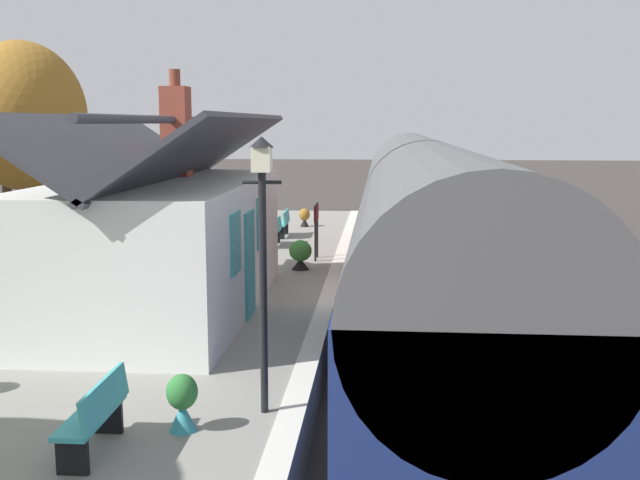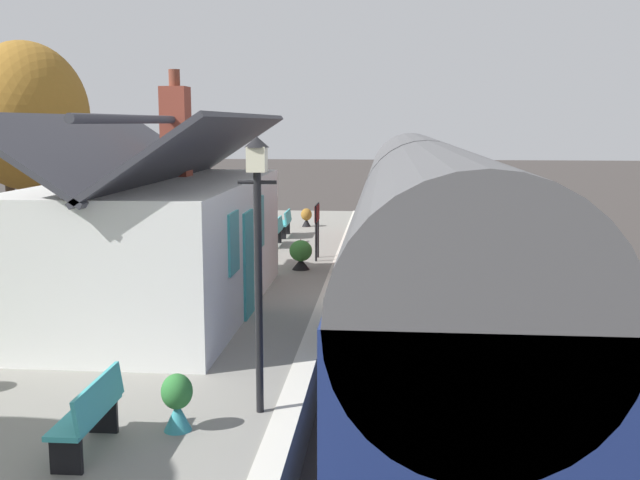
# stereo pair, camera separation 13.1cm
# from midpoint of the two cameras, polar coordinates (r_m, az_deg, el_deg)

# --- Properties ---
(ground_plane) EXTENTS (160.00, 160.00, 0.00)m
(ground_plane) POSITION_cam_midpoint_polar(r_m,az_deg,el_deg) (17.14, 4.83, -6.96)
(ground_plane) COLOR #383330
(platform) EXTENTS (32.00, 6.03, 0.86)m
(platform) POSITION_cam_midpoint_polar(r_m,az_deg,el_deg) (17.50, -8.47, -5.23)
(platform) COLOR gray
(platform) RESTS_ON ground
(platform_edge_coping) EXTENTS (32.00, 0.36, 0.02)m
(platform_edge_coping) POSITION_cam_midpoint_polar(r_m,az_deg,el_deg) (16.97, 0.87, -4.06)
(platform_edge_coping) COLOR beige
(platform_edge_coping) RESTS_ON platform
(rail_near) EXTENTS (52.00, 0.08, 0.14)m
(rail_near) POSITION_cam_midpoint_polar(r_m,az_deg,el_deg) (17.19, 10.28, -6.78)
(rail_near) COLOR gray
(rail_near) RESTS_ON ground
(rail_far) EXTENTS (52.00, 0.08, 0.14)m
(rail_far) POSITION_cam_midpoint_polar(r_m,az_deg,el_deg) (17.12, 5.44, -6.74)
(rail_far) COLOR gray
(rail_far) RESTS_ON ground
(train) EXTENTS (20.73, 2.73, 4.32)m
(train) POSITION_cam_midpoint_polar(r_m,az_deg,el_deg) (16.45, 8.06, 0.23)
(train) COLOR black
(train) RESTS_ON ground
(station_building) EXTENTS (8.23, 3.95, 4.94)m
(station_building) POSITION_cam_midpoint_polar(r_m,az_deg,el_deg) (15.55, -11.78, -0.03)
(station_building) COLOR white
(station_building) RESTS_ON platform
(bench_mid_platform) EXTENTS (1.40, 0.43, 0.88)m
(bench_mid_platform) POSITION_cam_midpoint_polar(r_m,az_deg,el_deg) (23.43, -3.27, 0.70)
(bench_mid_platform) COLOR teal
(bench_mid_platform) RESTS_ON platform
(bench_by_lamp) EXTENTS (1.41, 0.45, 0.88)m
(bench_by_lamp) POSITION_cam_midpoint_polar(r_m,az_deg,el_deg) (9.32, -16.66, -12.49)
(bench_by_lamp) COLOR teal
(bench_by_lamp) RESTS_ON platform
(bench_near_building) EXTENTS (1.41, 0.45, 0.88)m
(bench_near_building) POSITION_cam_midpoint_polar(r_m,az_deg,el_deg) (25.35, -2.56, 1.33)
(bench_near_building) COLOR teal
(bench_near_building) RESTS_ON platform
(planter_edge_far) EXTENTS (1.05, 0.32, 0.55)m
(planter_edge_far) POSITION_cam_midpoint_polar(r_m,az_deg,el_deg) (23.86, -9.87, 0.21)
(planter_edge_far) COLOR teal
(planter_edge_far) RESTS_ON platform
(planter_under_sign) EXTENTS (0.39, 0.39, 0.73)m
(planter_under_sign) POSITION_cam_midpoint_polar(r_m,az_deg,el_deg) (9.72, -10.40, -11.96)
(planter_under_sign) COLOR teal
(planter_under_sign) RESTS_ON platform
(planter_corner_building) EXTENTS (0.41, 0.41, 0.68)m
(planter_corner_building) POSITION_cam_midpoint_polar(r_m,az_deg,el_deg) (27.79, -0.91, 1.75)
(planter_corner_building) COLOR black
(planter_corner_building) RESTS_ON platform
(planter_by_door) EXTENTS (0.85, 0.32, 0.62)m
(planter_by_door) POSITION_cam_midpoint_polar(r_m,az_deg,el_deg) (26.86, -7.28, 1.30)
(planter_by_door) COLOR teal
(planter_by_door) RESTS_ON platform
(planter_edge_near) EXTENTS (0.60, 0.60, 0.83)m
(planter_edge_near) POSITION_cam_midpoint_polar(r_m,az_deg,el_deg) (19.66, -1.28, -1.07)
(planter_edge_near) COLOR black
(planter_edge_near) RESTS_ON platform
(lamp_post_platform) EXTENTS (0.32, 0.50, 3.65)m
(lamp_post_platform) POSITION_cam_midpoint_polar(r_m,az_deg,el_deg) (9.65, -4.36, 1.33)
(lamp_post_platform) COLOR black
(lamp_post_platform) RESTS_ON platform
(station_sign_board) EXTENTS (0.96, 0.06, 1.57)m
(station_sign_board) POSITION_cam_midpoint_polar(r_m,az_deg,el_deg) (21.00, -0.05, 1.72)
(station_sign_board) COLOR black
(station_sign_board) RESTS_ON platform
(tree_behind_building) EXTENTS (3.54, 3.50, 5.76)m
(tree_behind_building) POSITION_cam_midpoint_polar(r_m,az_deg,el_deg) (32.78, -22.56, 7.04)
(tree_behind_building) COLOR #4C3828
(tree_behind_building) RESTS_ON ground
(tree_far_left) EXTENTS (5.07, 4.37, 7.59)m
(tree_far_left) POSITION_cam_midpoint_polar(r_m,az_deg,el_deg) (29.57, -21.27, 8.74)
(tree_far_left) COLOR #4C3828
(tree_far_left) RESTS_ON ground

